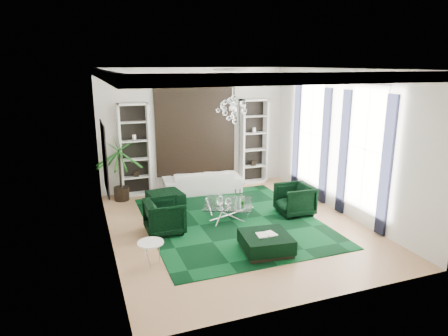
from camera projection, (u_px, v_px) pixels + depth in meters
name	position (u px, v px, depth m)	size (l,w,h in m)	color
floor	(236.00, 226.00, 9.93)	(6.00, 7.00, 0.02)	tan
ceiling	(238.00, 68.00, 8.96)	(6.00, 7.00, 0.02)	white
wall_back	(195.00, 129.00, 12.63)	(6.00, 0.02, 3.80)	silver
wall_front	(321.00, 196.00, 6.27)	(6.00, 0.02, 3.80)	silver
wall_left	(105.00, 162.00, 8.44)	(0.02, 7.00, 3.80)	silver
wall_right	(343.00, 143.00, 10.46)	(0.02, 7.00, 3.80)	silver
crown_molding	(238.00, 73.00, 8.99)	(6.00, 7.00, 0.18)	white
ceiling_medallion	(233.00, 70.00, 9.24)	(0.90, 0.90, 0.05)	white
tapestry	(196.00, 129.00, 12.59)	(2.50, 0.06, 2.80)	black
shelving_left	(135.00, 150.00, 11.92)	(0.90, 0.38, 2.80)	white
shelving_right	(254.00, 141.00, 13.23)	(0.90, 0.38, 2.80)	white
painting	(105.00, 158.00, 9.01)	(0.04, 1.30, 1.60)	black
window_near	(365.00, 149.00, 9.64)	(0.03, 1.10, 2.90)	white
curtain_near_a	(386.00, 167.00, 8.98)	(0.07, 0.30, 3.25)	black
curtain_near_b	(344.00, 153.00, 10.40)	(0.07, 0.30, 3.25)	black
window_far	(311.00, 133.00, 11.81)	(0.03, 1.10, 2.90)	white
curtain_far_a	(325.00, 147.00, 11.16)	(0.07, 0.30, 3.25)	black
curtain_far_b	(296.00, 137.00, 12.57)	(0.07, 0.30, 3.25)	black
rug	(232.00, 221.00, 10.20)	(4.20, 5.00, 0.02)	black
sofa	(202.00, 181.00, 12.43)	(2.39, 0.94, 0.70)	silver
armchair_left	(165.00, 217.00, 9.42)	(0.87, 0.89, 0.81)	black
armchair_right	(295.00, 200.00, 10.60)	(0.87, 0.89, 0.81)	black
coffee_table	(228.00, 210.00, 10.38)	(1.20, 1.20, 0.41)	white
ottoman_side	(165.00, 199.00, 11.24)	(0.90, 0.90, 0.40)	black
ottoman_front	(266.00, 243.00, 8.49)	(1.00, 1.00, 0.40)	black
book	(266.00, 234.00, 8.44)	(0.42, 0.28, 0.03)	white
side_table	(151.00, 254.00, 7.90)	(0.52, 0.52, 0.50)	white
palm	(119.00, 161.00, 11.48)	(1.50, 1.50, 2.40)	#1B631C
chandelier	(233.00, 109.00, 9.48)	(0.80, 0.80, 0.72)	white
table_plant	(243.00, 200.00, 10.17)	(0.13, 0.11, 0.24)	#1B631C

